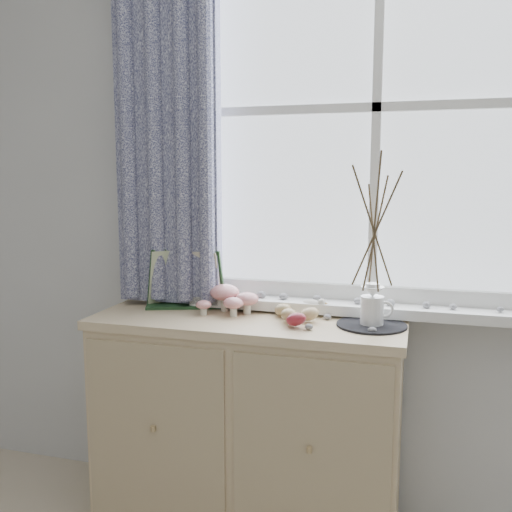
{
  "coord_description": "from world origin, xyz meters",
  "views": [
    {
      "loc": [
        0.48,
        -0.29,
        1.4
      ],
      "look_at": [
        -0.1,
        1.7,
        1.1
      ],
      "focal_mm": 40.0,
      "sensor_mm": 36.0,
      "label": 1
    }
  ],
  "objects_px": {
    "toadstool_cluster": "(230,297)",
    "twig_pitcher": "(375,226)",
    "botanical_book": "(181,278)",
    "sideboard": "(247,423)"
  },
  "relations": [
    {
      "from": "toadstool_cluster",
      "to": "twig_pitcher",
      "type": "height_order",
      "value": "twig_pitcher"
    },
    {
      "from": "sideboard",
      "to": "toadstool_cluster",
      "type": "relative_size",
      "value": 5.04
    },
    {
      "from": "toadstool_cluster",
      "to": "twig_pitcher",
      "type": "distance_m",
      "value": 0.64
    },
    {
      "from": "botanical_book",
      "to": "twig_pitcher",
      "type": "relative_size",
      "value": 0.57
    },
    {
      "from": "botanical_book",
      "to": "sideboard",
      "type": "bearing_deg",
      "value": -34.77
    },
    {
      "from": "sideboard",
      "to": "toadstool_cluster",
      "type": "height_order",
      "value": "toadstool_cluster"
    },
    {
      "from": "botanical_book",
      "to": "toadstool_cluster",
      "type": "relative_size",
      "value": 1.53
    },
    {
      "from": "botanical_book",
      "to": "twig_pitcher",
      "type": "distance_m",
      "value": 0.81
    },
    {
      "from": "botanical_book",
      "to": "toadstool_cluster",
      "type": "bearing_deg",
      "value": -24.57
    },
    {
      "from": "sideboard",
      "to": "botanical_book",
      "type": "distance_m",
      "value": 0.63
    }
  ]
}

